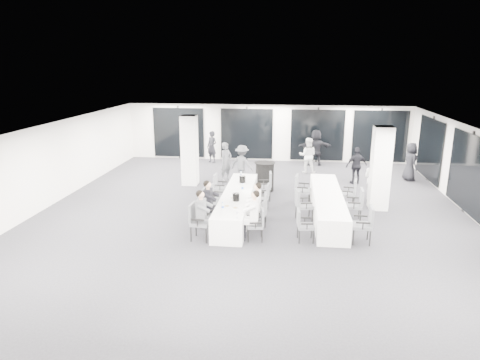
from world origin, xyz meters
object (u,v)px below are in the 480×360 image
Objects in this scene: chair_main_left_near at (198,219)px; standing_guest_a at (226,159)px; chair_main_left_second at (205,210)px; chair_main_left_mid at (209,201)px; chair_main_right_second at (260,213)px; chair_main_right_near at (258,223)px; chair_side_left_mid at (302,203)px; chair_side_left_near at (303,223)px; banquet_table_side at (327,205)px; standing_guest_b at (308,153)px; chair_side_left_far at (301,188)px; standing_guest_g at (212,145)px; cocktail_table at (265,176)px; standing_guest_e at (411,159)px; standing_guest_f at (316,145)px; banquet_table_main at (237,204)px; chair_main_right_far at (266,184)px; standing_guest_h at (374,175)px; chair_main_right_mid at (262,205)px; chair_side_right_mid at (356,203)px; chair_main_left_far at (219,185)px; chair_side_right_near at (365,222)px; chair_side_right_far at (351,192)px; standing_guest_d at (357,163)px; ice_bucket_far at (242,179)px; ice_bucket_near at (236,197)px; chair_main_right_fourth at (264,196)px; standing_guest_c at (242,161)px.

chair_main_left_near is 6.21m from standing_guest_a.
chair_main_left_near is 1.14× the size of chair_main_left_second.
chair_main_left_mid reaches higher than chair_main_right_second.
chair_side_left_mid reaches higher than chair_main_right_near.
chair_main_right_second is at bearing -125.38° from chair_side_left_near.
banquet_table_side is 5.67m from standing_guest_b.
chair_side_left_far is (2.89, 1.73, 0.02)m from chair_main_left_mid.
standing_guest_g is at bearing -165.77° from chair_main_left_near.
cocktail_table reaches higher than banquet_table_side.
cocktail_table is at bearing 96.29° from standing_guest_e.
standing_guest_b is at bearing 63.12° from standing_guest_f.
chair_side_left_near is at bearing 100.60° from chair_main_left_near.
chair_main_right_far is (0.84, 1.72, 0.21)m from banquet_table_main.
standing_guest_e is (7.49, 7.21, 0.32)m from chair_main_left_near.
standing_guest_h is (1.80, -5.20, -0.09)m from standing_guest_f.
banquet_table_side is 1.02m from chair_side_left_mid.
standing_guest_g reaches higher than chair_main_right_mid.
chair_main_left_second is at bearing 105.28° from chair_side_right_mid.
chair_side_right_near reaches higher than chair_main_left_far.
chair_main_left_mid is at bearing 77.04° from standing_guest_h.
chair_side_right_far is 0.58× the size of standing_guest_d.
chair_main_left_second is at bearing 29.00° from standing_guest_d.
chair_main_left_near is 7.00m from standing_guest_h.
chair_main_right_near is 0.50× the size of standing_guest_h.
banquet_table_side is at bearing 44.78° from chair_side_left_far.
chair_main_right_mid is 0.50× the size of standing_guest_g.
standing_guest_f is (0.80, 6.04, 0.39)m from chair_side_left_far.
chair_side_right_near is 1.69m from chair_side_right_mid.
chair_side_right_mid is 4.46m from standing_guest_d.
chair_side_right_mid is 7.59m from standing_guest_f.
chair_main_left_far is 0.94× the size of chair_main_right_far.
standing_guest_h is 7.21× the size of ice_bucket_far.
standing_guest_h reaches higher than chair_side_right_mid.
chair_side_left_near is 0.90× the size of chair_side_left_mid.
standing_guest_a reaches higher than chair_main_left_mid.
cocktail_table reaches higher than chair_side_left_near.
chair_side_left_mid is 4.27× the size of ice_bucket_near.
standing_guest_d is (3.64, 1.41, 0.30)m from cocktail_table.
chair_main_right_fourth is at bearing -87.06° from cocktail_table.
chair_main_left_second is 1.02× the size of chair_main_right_second.
cocktail_table is at bearing 42.39° from standing_guest_h.
chair_side_left_near is 0.87× the size of chair_side_left_far.
chair_main_left_mid is 7.89m from standing_guest_g.
banquet_table_side is 2.68m from standing_guest_h.
chair_main_right_fourth reaches higher than chair_main_left_second.
chair_main_right_fourth is 1.23m from chair_main_right_far.
chair_side_right_far is at bearing -72.85° from chair_main_right_fourth.
ice_bucket_far is (0.33, -2.78, 0.00)m from standing_guest_c.
chair_main_left_far is at bearing 73.80° from chair_side_right_mid.
standing_guest_h is 5.50m from ice_bucket_near.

